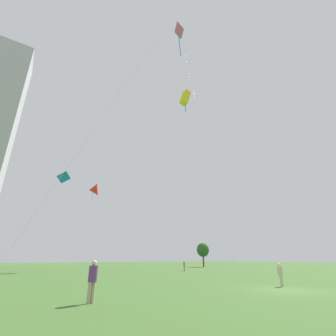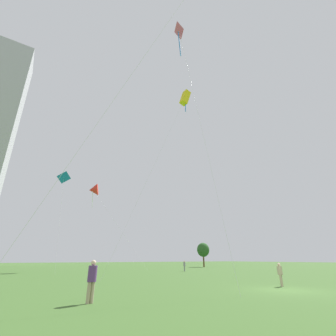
% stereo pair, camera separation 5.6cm
% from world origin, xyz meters
% --- Properties ---
extents(ground, '(280.00, 280.00, 0.00)m').
position_xyz_m(ground, '(0.00, 0.00, 0.00)').
color(ground, '#3D6028').
extents(person_standing_0, '(0.35, 0.35, 1.57)m').
position_xyz_m(person_standing_0, '(1.86, 1.43, 0.91)').
color(person_standing_0, tan).
rests_on(person_standing_0, ground).
extents(person_standing_1, '(0.40, 0.40, 1.80)m').
position_xyz_m(person_standing_1, '(-11.80, 1.87, 1.04)').
color(person_standing_1, tan).
rests_on(person_standing_1, ground).
extents(person_standing_2, '(0.35, 0.35, 1.56)m').
position_xyz_m(person_standing_2, '(8.93, 22.95, 0.90)').
color(person_standing_2, gray).
rests_on(person_standing_2, ground).
extents(kite_flying_0, '(2.56, 8.07, 28.83)m').
position_xyz_m(kite_flying_0, '(-2.79, 6.84, 27.34)').
color(kite_flying_0, silver).
rests_on(kite_flying_0, ground).
extents(kite_flying_2, '(10.94, 6.06, 15.34)m').
position_xyz_m(kite_flying_2, '(-3.99, 33.94, 14.11)').
color(kite_flying_2, silver).
rests_on(kite_flying_2, ground).
extents(kite_flying_3, '(1.65, 5.68, 15.02)m').
position_xyz_m(kite_flying_3, '(-9.99, 30.26, 14.41)').
color(kite_flying_3, silver).
rests_on(kite_flying_3, ground).
extents(kite_flying_4, '(10.34, 1.37, 24.68)m').
position_xyz_m(kite_flying_4, '(1.78, 12.08, 23.43)').
color(kite_flying_4, silver).
rests_on(kite_flying_4, ground).
extents(park_tree_0, '(3.03, 3.03, 5.64)m').
position_xyz_m(park_tree_0, '(25.52, 37.54, 3.94)').
color(park_tree_0, brown).
rests_on(park_tree_0, ground).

